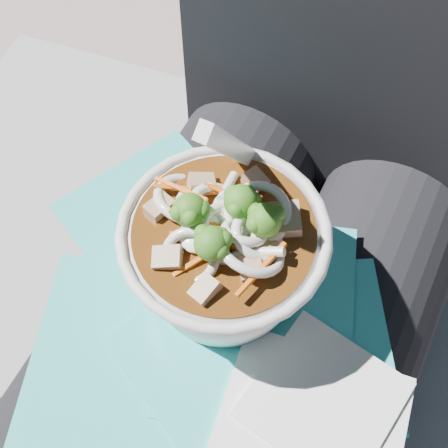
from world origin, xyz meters
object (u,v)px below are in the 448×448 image
at_px(lap, 232,356).
at_px(plastic_bag, 221,319).
at_px(udon_bowl, 224,251).
at_px(person_body, 272,272).
at_px(stone_ledge, 272,340).

relative_size(lap, plastic_bag, 1.28).
distance_m(plastic_bag, udon_bowl, 0.07).
xyz_separation_m(lap, udon_bowl, (-0.02, 0.03, 0.15)).
distance_m(person_body, plastic_bag, 0.12).
xyz_separation_m(person_body, udon_bowl, (-0.02, -0.06, 0.14)).
xyz_separation_m(stone_ledge, udon_bowl, (-0.02, -0.12, 0.48)).
bearing_deg(lap, plastic_bag, -163.94).
bearing_deg(lap, udon_bowl, 129.20).
bearing_deg(person_body, stone_ledge, 90.00).
bearing_deg(udon_bowl, plastic_bag, -69.37).
bearing_deg(stone_ledge, udon_bowl, -100.34).
relative_size(stone_ledge, person_body, 0.97).
bearing_deg(plastic_bag, stone_ledge, 85.94).
bearing_deg(plastic_bag, udon_bowl, 110.63).
bearing_deg(lap, person_body, 90.00).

